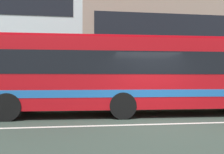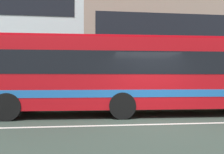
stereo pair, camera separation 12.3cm
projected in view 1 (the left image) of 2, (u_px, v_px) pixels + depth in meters
ground_plane at (159, 124)px, 7.22m from camera, size 160.00×160.00×0.00m
lane_centre_line at (159, 124)px, 7.22m from camera, size 60.00×0.16×0.01m
hedge_row_far at (159, 96)px, 13.03m from camera, size 14.65×1.10×0.96m
apartment_block_right at (193, 44)px, 23.05m from camera, size 23.06×8.66×10.22m
transit_bus at (136, 73)px, 9.35m from camera, size 11.81×2.85×3.18m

